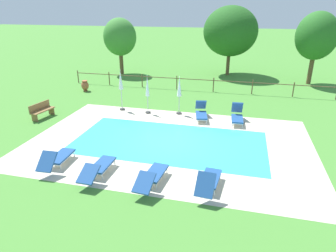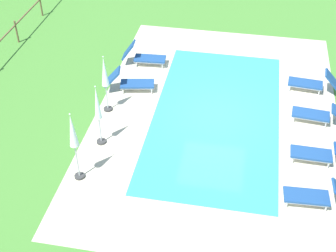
{
  "view_description": "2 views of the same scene",
  "coord_description": "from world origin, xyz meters",
  "views": [
    {
      "loc": [
        3.01,
        -12.28,
        5.95
      ],
      "look_at": [
        -0.19,
        0.5,
        0.6
      ],
      "focal_mm": 31.65,
      "sensor_mm": 36.0,
      "label": 1
    },
    {
      "loc": [
        -13.85,
        -0.8,
        10.47
      ],
      "look_at": [
        -1.56,
        1.49,
        0.52
      ],
      "focal_mm": 50.89,
      "sensor_mm": 36.0,
      "label": 2
    }
  ],
  "objects": [
    {
      "name": "ground_plane",
      "position": [
        0.0,
        0.0,
        0.0
      ],
      "size": [
        160.0,
        160.0,
        0.0
      ],
      "primitive_type": "plane",
      "color": "#478433"
    },
    {
      "name": "pool_deck_paving",
      "position": [
        0.0,
        0.0,
        0.0
      ],
      "size": [
        13.08,
        8.67,
        0.01
      ],
      "primitive_type": "cube",
      "color": "beige",
      "rests_on": "ground"
    },
    {
      "name": "swimming_pool_water",
      "position": [
        0.0,
        0.0,
        0.01
      ],
      "size": [
        8.91,
        4.5,
        0.01
      ],
      "primitive_type": "cube",
      "color": "#38C6D1",
      "rests_on": "ground"
    },
    {
      "name": "pool_coping_rim",
      "position": [
        0.0,
        0.0,
        0.01
      ],
      "size": [
        9.39,
        4.98,
        0.01
      ],
      "color": "beige",
      "rests_on": "ground"
    },
    {
      "name": "sun_lounger_north_near_steps",
      "position": [
        1.01,
        3.46,
        0.39
      ],
      "size": [
        0.94,
        1.97,
        0.96
      ],
      "color": "navy",
      "rests_on": "ground"
    },
    {
      "name": "sun_lounger_north_mid",
      "position": [
        0.27,
        -3.61,
        0.36
      ],
      "size": [
        0.78,
        2.1,
        0.74
      ],
      "color": "navy",
      "rests_on": "ground"
    },
    {
      "name": "sun_lounger_north_far",
      "position": [
        3.0,
        3.37,
        0.4
      ],
      "size": [
        0.72,
        1.85,
        1.02
      ],
      "color": "navy",
      "rests_on": "ground"
    },
    {
      "name": "sun_lounger_north_end",
      "position": [
        -1.86,
        -3.53,
        0.35
      ],
      "size": [
        0.64,
        2.09,
        0.71
      ],
      "color": "navy",
      "rests_on": "ground"
    },
    {
      "name": "sun_lounger_south_near_corner",
      "position": [
        2.26,
        -3.47,
        0.39
      ],
      "size": [
        0.77,
        1.95,
        0.95
      ],
      "color": "navy",
      "rests_on": "ground"
    },
    {
      "name": "sun_lounger_south_mid",
      "position": [
        -3.76,
        -3.28,
        0.38
      ],
      "size": [
        0.7,
        1.99,
        0.88
      ],
      "color": "navy",
      "rests_on": "ground"
    },
    {
      "name": "patio_umbrella_closed_row_west",
      "position": [
        -0.38,
        3.97,
        1.49
      ],
      "size": [
        0.32,
        0.32,
        2.27
      ],
      "color": "#383838",
      "rests_on": "ground"
    },
    {
      "name": "patio_umbrella_closed_row_mid_west",
      "position": [
        -2.21,
        3.66,
        1.44
      ],
      "size": [
        0.32,
        0.32,
        2.3
      ],
      "color": "#383838",
      "rests_on": "ground"
    },
    {
      "name": "patio_umbrella_closed_row_centre",
      "position": [
        -3.94,
        3.85,
        1.69
      ],
      "size": [
        0.32,
        0.32,
        2.48
      ],
      "color": "#383838",
      "rests_on": "ground"
    },
    {
      "name": "wooden_bench_lawn_side",
      "position": [
        -7.84,
        1.44,
        0.47
      ],
      "size": [
        0.67,
        1.55,
        0.87
      ],
      "color": "olive",
      "rests_on": "ground"
    },
    {
      "name": "terracotta_urn_near_fence",
      "position": [
        -8.28,
        7.23,
        0.43
      ],
      "size": [
        0.55,
        0.55,
        0.8
      ],
      "color": "#A85B38",
      "rests_on": "ground"
    },
    {
      "name": "perimeter_fence",
      "position": [
        1.07,
        9.41,
        0.68
      ],
      "size": [
        22.41,
        0.08,
        1.05
      ],
      "color": "brown",
      "rests_on": "ground"
    },
    {
      "name": "tree_far_west",
      "position": [
        -7.94,
        13.59,
        3.35
      ],
      "size": [
        2.96,
        2.96,
        5.02
      ],
      "color": "brown",
      "rests_on": "ground"
    },
    {
      "name": "tree_west_mid",
      "position": [
        8.43,
        13.73,
        3.78
      ],
      "size": [
        3.17,
        3.17,
        5.64
      ],
      "color": "brown",
      "rests_on": "ground"
    },
    {
      "name": "tree_centre",
      "position": [
        1.73,
        15.63,
        3.87
      ],
      "size": [
        4.77,
        4.77,
        6.04
      ],
      "color": "brown",
      "rests_on": "ground"
    }
  ]
}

